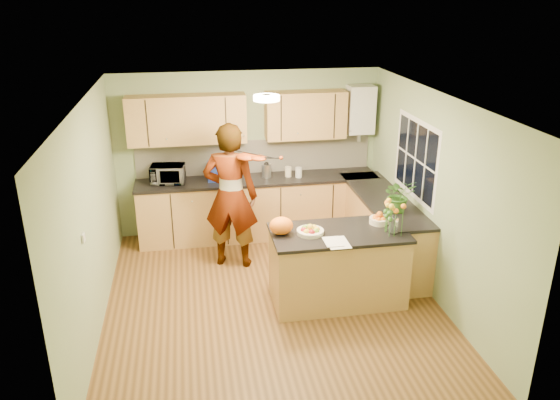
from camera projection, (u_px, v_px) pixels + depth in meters
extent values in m
plane|color=#563818|center=(272.00, 301.00, 6.75)|extent=(4.50, 4.50, 0.00)
cube|color=silver|center=(271.00, 99.00, 5.85)|extent=(4.00, 4.50, 0.02)
cube|color=gray|center=(248.00, 153.00, 8.36)|extent=(4.00, 0.02, 2.50)
cube|color=gray|center=(316.00, 314.00, 4.23)|extent=(4.00, 0.02, 2.50)
cube|color=gray|center=(91.00, 219.00, 5.98)|extent=(0.02, 4.50, 2.50)
cube|color=gray|center=(434.00, 197.00, 6.62)|extent=(0.02, 4.50, 2.50)
cube|color=#A57942|center=(258.00, 208.00, 8.39)|extent=(3.60, 0.60, 0.90)
cube|color=black|center=(258.00, 180.00, 8.22)|extent=(3.64, 0.62, 0.04)
cube|color=#A57942|center=(382.00, 230.00, 7.64)|extent=(0.60, 2.20, 0.90)
cube|color=black|center=(383.00, 199.00, 7.47)|extent=(0.62, 2.24, 0.04)
cube|color=silver|center=(255.00, 156.00, 8.38)|extent=(3.60, 0.02, 0.52)
cube|color=#A57942|center=(187.00, 119.00, 7.85)|extent=(1.70, 0.34, 0.70)
cube|color=#A57942|center=(306.00, 115.00, 8.13)|extent=(1.20, 0.34, 0.70)
cube|color=silver|center=(360.00, 109.00, 8.25)|extent=(0.40, 0.30, 0.72)
cylinder|color=silver|center=(359.00, 135.00, 8.40)|extent=(0.06, 0.06, 0.20)
cube|color=silver|center=(416.00, 159.00, 7.06)|extent=(0.01, 1.30, 1.05)
cube|color=black|center=(416.00, 159.00, 7.06)|extent=(0.01, 1.18, 0.92)
cube|color=silver|center=(83.00, 238.00, 5.41)|extent=(0.02, 0.09, 0.09)
cylinder|color=#FFEABF|center=(266.00, 98.00, 6.14)|extent=(0.30, 0.30, 0.06)
cylinder|color=silver|center=(266.00, 95.00, 6.12)|extent=(0.10, 0.10, 0.02)
cube|color=#A57942|center=(337.00, 268.00, 6.63)|extent=(1.57, 0.79, 0.89)
cube|color=black|center=(339.00, 233.00, 6.46)|extent=(1.61, 0.83, 0.04)
cylinder|color=beige|center=(310.00, 232.00, 6.39)|extent=(0.32, 0.32, 0.05)
cylinder|color=beige|center=(379.00, 221.00, 6.67)|extent=(0.25, 0.25, 0.07)
cylinder|color=silver|center=(393.00, 226.00, 6.34)|extent=(0.11, 0.11, 0.22)
ellipsoid|color=orange|center=(281.00, 226.00, 6.35)|extent=(0.35, 0.32, 0.21)
cube|color=white|center=(338.00, 242.00, 6.16)|extent=(0.24, 0.33, 0.01)
imported|color=tan|center=(231.00, 196.00, 7.32)|extent=(0.84, 0.68, 2.02)
imported|color=silver|center=(168.00, 174.00, 7.98)|extent=(0.52, 0.38, 0.27)
cube|color=#203696|center=(219.00, 171.00, 8.10)|extent=(0.35, 0.26, 0.27)
cylinder|color=silver|center=(267.00, 171.00, 8.23)|extent=(0.15, 0.15, 0.20)
sphere|color=black|center=(266.00, 162.00, 8.18)|extent=(0.07, 0.07, 0.07)
cylinder|color=beige|center=(288.00, 172.00, 8.27)|extent=(0.13, 0.13, 0.15)
cylinder|color=silver|center=(299.00, 172.00, 8.23)|extent=(0.12, 0.12, 0.15)
imported|color=#376D24|center=(399.00, 195.00, 6.92)|extent=(0.42, 0.37, 0.44)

